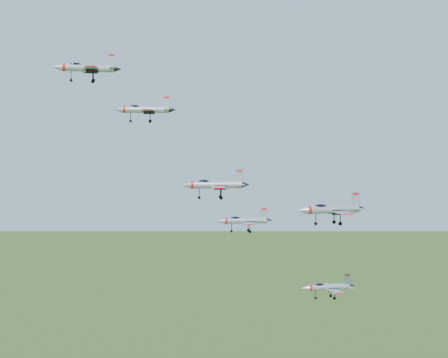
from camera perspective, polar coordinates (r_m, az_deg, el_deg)
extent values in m
cylinder|color=#A2A7AF|center=(128.84, -12.30, 9.88)|extent=(10.10, 1.52, 1.46)
cone|color=#A2A7AF|center=(128.68, -15.03, 9.85)|extent=(2.03, 1.47, 1.46)
cone|color=black|center=(129.26, -9.68, 9.88)|extent=(1.58, 1.25, 1.24)
ellipsoid|color=black|center=(128.81, -13.42, 10.11)|extent=(2.47, 1.06, 0.93)
cube|color=#A2A7AF|center=(125.71, -12.12, 9.92)|extent=(2.61, 4.95, 0.16)
cube|color=#A2A7AF|center=(131.93, -12.27, 9.59)|extent=(2.61, 4.95, 0.16)
cube|color=#A2A7AF|center=(129.34, -10.24, 10.55)|extent=(1.68, 0.14, 2.35)
cube|color=red|center=(129.51, -10.24, 11.09)|extent=(1.23, 0.16, 0.39)
cylinder|color=#A2A7AF|center=(117.55, -7.15, 6.31)|extent=(8.63, 2.35, 1.23)
cone|color=#A2A7AF|center=(117.66, -9.66, 6.29)|extent=(1.86, 1.45, 1.23)
cone|color=black|center=(117.65, -4.73, 6.32)|extent=(1.46, 1.22, 1.05)
ellipsoid|color=black|center=(117.59, -8.18, 6.53)|extent=(2.19, 1.16, 0.78)
cube|color=#A2A7AF|center=(114.88, -7.06, 6.27)|extent=(2.72, 4.43, 0.13)
cube|color=#A2A7AF|center=(120.19, -7.06, 6.12)|extent=(2.72, 4.43, 0.13)
cube|color=#A2A7AF|center=(117.69, -5.25, 6.94)|extent=(1.43, 0.30, 1.99)
cube|color=red|center=(117.77, -5.25, 7.45)|extent=(1.05, 0.27, 0.33)
cylinder|color=#A2A7AF|center=(96.51, -0.71, -0.53)|extent=(8.04, 2.61, 1.15)
cone|color=#A2A7AF|center=(96.36, -3.55, -0.54)|extent=(1.78, 1.43, 1.15)
cone|color=black|center=(96.89, 2.01, -0.51)|extent=(1.40, 1.19, 0.98)
ellipsoid|color=black|center=(96.39, -1.87, -0.27)|extent=(2.07, 1.17, 0.73)
cube|color=#A2A7AF|center=(94.07, -0.52, -0.75)|extent=(2.72, 4.20, 0.12)
cube|color=#A2A7AF|center=(99.01, -0.69, -0.56)|extent=(2.72, 4.20, 0.12)
cube|color=#A2A7AF|center=(96.72, 1.43, 0.19)|extent=(1.32, 0.35, 1.86)
cube|color=red|center=(96.68, 1.43, 0.77)|extent=(0.98, 0.30, 0.31)
cylinder|color=#A2A7AF|center=(127.75, 1.97, -3.82)|extent=(8.67, 2.31, 1.24)
cone|color=#A2A7AF|center=(127.01, -0.33, -3.86)|extent=(1.86, 1.45, 1.24)
cone|color=black|center=(128.65, 4.16, -3.78)|extent=(1.46, 1.21, 1.05)
ellipsoid|color=black|center=(127.37, 1.04, -3.63)|extent=(2.19, 1.15, 0.79)
cube|color=#A2A7AF|center=(125.19, 2.26, -4.07)|extent=(2.70, 4.44, 0.13)
cube|color=#A2A7AF|center=(130.42, 1.86, -3.78)|extent=(2.70, 4.44, 0.13)
cube|color=#A2A7AF|center=(128.30, 3.70, -3.21)|extent=(1.43, 0.29, 2.00)
cube|color=red|center=(128.19, 3.70, -2.75)|extent=(1.06, 0.26, 0.33)
cylinder|color=#A2A7AF|center=(107.38, 9.91, -2.74)|extent=(9.44, 1.66, 1.36)
cone|color=#A2A7AF|center=(105.00, 7.15, -2.85)|extent=(1.92, 1.42, 1.36)
cone|color=black|center=(109.90, 12.45, -2.64)|extent=(1.50, 1.20, 1.15)
ellipsoid|color=black|center=(106.33, 8.81, -2.51)|extent=(2.33, 1.05, 0.86)
cube|color=#A2A7AF|center=(104.90, 10.73, -3.03)|extent=(2.55, 4.67, 0.15)
cube|color=#A2A7AF|center=(110.11, 9.33, -2.73)|extent=(2.55, 4.67, 0.15)
cube|color=#A2A7AF|center=(109.22, 11.94, -1.92)|extent=(1.57, 0.18, 2.19)
cube|color=red|center=(109.13, 11.94, -1.32)|extent=(1.15, 0.18, 0.37)
cylinder|color=#A2A7AF|center=(121.45, 9.59, -9.71)|extent=(8.01, 1.63, 1.15)
cone|color=#A2A7AF|center=(119.87, 7.42, -9.86)|extent=(1.66, 1.24, 1.15)
cone|color=black|center=(123.13, 11.62, -9.56)|extent=(1.30, 1.05, 0.98)
ellipsoid|color=black|center=(120.69, 8.71, -9.57)|extent=(1.99, 0.94, 0.73)
cube|color=#A2A7AF|center=(119.31, 10.10, -10.06)|extent=(2.27, 4.01, 0.12)
cube|color=#A2A7AF|center=(123.82, 9.25, -9.57)|extent=(2.27, 4.01, 0.12)
cube|color=#A2A7AF|center=(122.51, 11.20, -9.04)|extent=(1.33, 0.19, 1.86)
cube|color=red|center=(122.31, 11.20, -8.60)|extent=(0.98, 0.18, 0.31)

